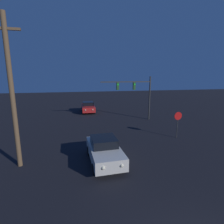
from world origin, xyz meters
TOP-DOWN VIEW (x-y plane):
  - car_near at (-1.63, 7.49)m, footprint 2.03×4.36m
  - car_far at (-1.28, 23.80)m, footprint 2.00×4.35m
  - traffic_signal_mast at (4.25, 17.57)m, footprint 6.40×0.30m
  - stop_sign at (5.59, 10.48)m, footprint 0.72×0.07m
  - utility_pole at (-6.93, 8.12)m, footprint 1.61×0.28m

SIDE VIEW (x-z plane):
  - car_near at x=-1.63m, z-range 0.00..1.60m
  - car_far at x=-1.28m, z-range 0.00..1.60m
  - stop_sign at x=5.59m, z-range 0.48..2.90m
  - traffic_signal_mast at x=4.25m, z-range 1.01..6.51m
  - utility_pole at x=-6.93m, z-range 0.15..9.11m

